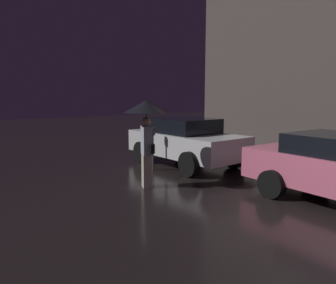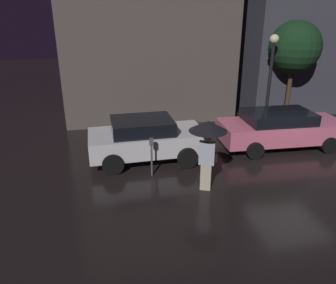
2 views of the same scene
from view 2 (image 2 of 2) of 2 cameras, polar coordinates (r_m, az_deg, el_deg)
The scene contains 8 objects.
ground_plane at distance 12.13m, azimuth 21.30°, elevation -3.51°, with size 60.00×60.00×0.00m, color black.
building_facade_left at distance 15.83m, azimuth -3.50°, elevation 20.39°, with size 7.83×3.00×9.02m.
parked_car_white at distance 11.34m, azimuth -3.85°, elevation 0.65°, with size 4.01×2.03×1.50m.
parked_car_pink at distance 13.18m, azimuth 19.03°, elevation 2.33°, with size 4.74×2.04×1.42m.
pedestrian_with_umbrella at distance 9.12m, azimuth 6.94°, elevation 1.06°, with size 1.07×1.07×2.11m.
parking_meter at distance 10.19m, azimuth -2.88°, elevation -1.90°, with size 0.12×0.10×1.28m.
street_lamp_near at distance 14.78m, azimuth 17.52°, elevation 12.29°, with size 0.38×0.38×4.03m.
street_tree at distance 16.19m, azimuth 21.19°, elevation 15.07°, with size 2.32×2.32×4.56m.
Camera 2 is at (-6.25, -9.19, 4.87)m, focal length 35.00 mm.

